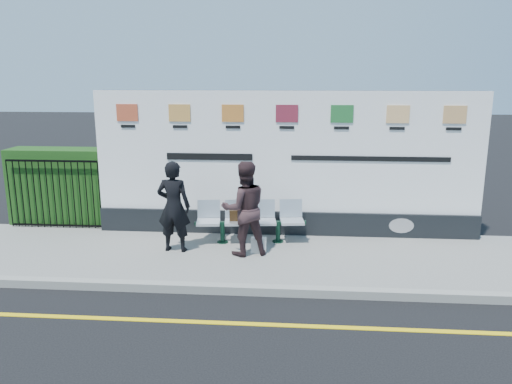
% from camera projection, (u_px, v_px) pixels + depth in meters
% --- Properties ---
extents(ground, '(80.00, 80.00, 0.00)m').
position_uv_depth(ground, '(244.00, 324.00, 7.04)').
color(ground, black).
extents(pavement, '(14.00, 3.00, 0.12)m').
position_uv_depth(pavement, '(257.00, 257.00, 9.45)').
color(pavement, gray).
rests_on(pavement, ground).
extents(kerb, '(14.00, 0.18, 0.14)m').
position_uv_depth(kerb, '(250.00, 290.00, 7.99)').
color(kerb, gray).
rests_on(kerb, ground).
extents(yellow_line, '(14.00, 0.10, 0.01)m').
position_uv_depth(yellow_line, '(244.00, 324.00, 7.04)').
color(yellow_line, yellow).
rests_on(yellow_line, ground).
extents(billboard, '(8.00, 0.30, 3.00)m').
position_uv_depth(billboard, '(286.00, 174.00, 10.41)').
color(billboard, black).
rests_on(billboard, pavement).
extents(hedge, '(2.35, 0.70, 1.70)m').
position_uv_depth(hedge, '(63.00, 186.00, 11.34)').
color(hedge, '#1B4514').
rests_on(hedge, pavement).
extents(railing, '(2.05, 0.06, 1.54)m').
position_uv_depth(railing, '(54.00, 194.00, 10.92)').
color(railing, black).
rests_on(railing, pavement).
extents(bench, '(2.19, 0.80, 0.46)m').
position_uv_depth(bench, '(250.00, 231.00, 10.07)').
color(bench, silver).
rests_on(bench, pavement).
extents(woman_left, '(0.67, 0.47, 1.75)m').
position_uv_depth(woman_left, '(174.00, 207.00, 9.45)').
color(woman_left, black).
rests_on(woman_left, pavement).
extents(woman_right, '(1.03, 0.91, 1.78)m').
position_uv_depth(woman_right, '(244.00, 209.00, 9.26)').
color(woman_right, '#362326').
rests_on(woman_right, pavement).
extents(handbag_brown, '(0.29, 0.15, 0.22)m').
position_uv_depth(handbag_brown, '(236.00, 215.00, 9.98)').
color(handbag_brown, black).
rests_on(handbag_brown, bench).
extents(carrier_bag_white, '(0.29, 0.17, 0.29)m').
position_uv_depth(carrier_bag_white, '(259.00, 245.00, 9.50)').
color(carrier_bag_white, silver).
rests_on(carrier_bag_white, pavement).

